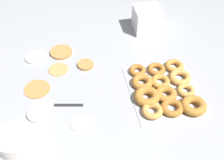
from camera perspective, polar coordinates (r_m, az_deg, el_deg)
ground_plane at (r=1.34m, az=-4.85°, el=0.26°), size 3.00×3.00×0.00m
pancake_0 at (r=1.49m, az=-10.29°, el=5.59°), size 0.11×0.11×0.01m
pancake_1 at (r=1.40m, az=-5.53°, el=3.09°), size 0.08×0.08×0.01m
pancake_2 at (r=1.50m, az=-15.32°, el=4.52°), size 0.10×0.10×0.01m
pancake_3 at (r=1.23m, az=-14.82°, el=-6.63°), size 0.09×0.09×0.01m
pancake_4 at (r=1.33m, az=-15.00°, el=-1.70°), size 0.12×0.12×0.01m
pancake_5 at (r=1.17m, az=-6.28°, el=-8.72°), size 0.09×0.09×0.01m
pancake_6 at (r=1.40m, az=-10.86°, el=2.17°), size 0.10×0.10×0.01m
donut_tray at (r=1.28m, az=10.60°, el=-1.88°), size 0.37×0.31×0.04m
batter_bowl at (r=1.14m, az=-18.92°, el=-11.47°), size 0.15×0.15×0.07m
container_stack at (r=1.62m, az=7.07°, el=12.11°), size 0.13×0.14×0.14m
spatula at (r=1.25m, az=-12.91°, el=-4.95°), size 0.08×0.23×0.01m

